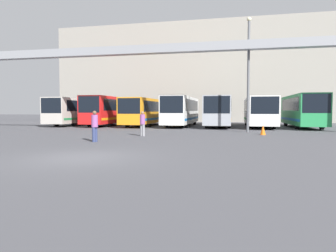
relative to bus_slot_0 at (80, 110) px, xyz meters
name	(u,v)px	position (x,y,z in m)	size (l,w,h in m)	color
ground_plane	(81,158)	(12.59, -23.36, -1.82)	(200.00, 200.00, 0.00)	#47474C
building_backdrop	(199,76)	(12.59, 17.88, 5.87)	(45.48, 12.00, 15.37)	gray
overhead_gantry	(164,58)	(12.59, -9.07, 4.34)	(33.87, 0.80, 7.23)	gray
bus_slot_0	(80,110)	(0.00, 0.00, 0.00)	(2.53, 12.22, 3.16)	beige
bus_slot_1	(110,109)	(4.20, -0.85, 0.07)	(2.50, 10.51, 3.29)	red
bus_slot_2	(146,110)	(8.39, -0.27, -0.05)	(2.53, 11.67, 3.06)	orange
bus_slot_3	(182,110)	(12.59, -0.04, 0.04)	(2.46, 12.14, 3.23)	silver
bus_slot_4	(219,110)	(16.79, 0.11, 0.02)	(2.62, 12.44, 3.18)	#999EA5
bus_slot_5	(259,110)	(20.98, -0.03, -0.04)	(2.63, 12.17, 3.09)	silver
bus_slot_6	(302,109)	(25.18, -0.87, 0.08)	(2.51, 10.48, 3.30)	#268C4C
pedestrian_far_center	(142,123)	(12.12, -13.84, -0.91)	(0.36, 0.36, 1.72)	gray
pedestrian_near_center	(95,125)	(10.59, -18.03, -0.89)	(0.37, 0.37, 1.76)	navy
traffic_cone	(263,130)	(20.37, -10.98, -1.45)	(0.39, 0.39, 0.73)	orange
lamp_post	(248,71)	(19.41, -8.62, 3.14)	(0.36, 0.36, 9.19)	#595B60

